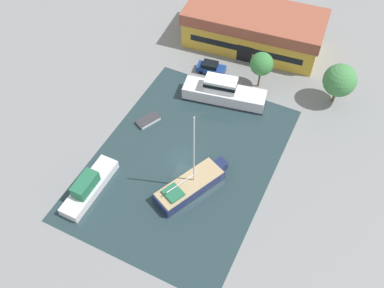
{
  "coord_description": "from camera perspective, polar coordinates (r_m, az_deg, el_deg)",
  "views": [
    {
      "loc": [
        15.24,
        -28.81,
        43.61
      ],
      "look_at": [
        0.0,
        2.23,
        1.0
      ],
      "focal_mm": 40.0,
      "sensor_mm": 36.0,
      "label": 1
    }
  ],
  "objects": [
    {
      "name": "quay_tree_by_water",
      "position": [
        62.02,
        19.1,
        8.03
      ],
      "size": [
        4.56,
        4.56,
        6.3
      ],
      "color": "brown",
      "rests_on": "ground"
    },
    {
      "name": "parked_car",
      "position": [
        65.47,
        2.53,
        10.13
      ],
      "size": [
        4.51,
        2.44,
        1.76
      ],
      "rotation": [
        0.0,
        0.0,
        4.86
      ],
      "color": "navy",
      "rests_on": "ground"
    },
    {
      "name": "quay_tree_near_building",
      "position": [
        61.68,
        9.27,
        10.49
      ],
      "size": [
        3.33,
        3.33,
        5.89
      ],
      "color": "brown",
      "rests_on": "ground"
    },
    {
      "name": "small_dinghy",
      "position": [
        58.79,
        -5.82,
        3.2
      ],
      "size": [
        2.76,
        3.52,
        0.64
      ],
      "rotation": [
        0.0,
        0.0,
        2.69
      ],
      "color": "silver",
      "rests_on": "water_canal"
    },
    {
      "name": "cabin_boat",
      "position": [
        52.54,
        -13.61,
        -5.54
      ],
      "size": [
        2.47,
        8.94,
        2.69
      ],
      "rotation": [
        0.0,
        0.0,
        -0.0
      ],
      "color": "silver",
      "rests_on": "water_canal"
    },
    {
      "name": "water_canal",
      "position": [
        54.44,
        -1.04,
        -2.3
      ],
      "size": [
        21.69,
        29.79,
        0.01
      ],
      "primitive_type": "cube",
      "color": "#23383D",
      "rests_on": "ground"
    },
    {
      "name": "sailboat_moored",
      "position": [
        51.38,
        -0.16,
        -5.49
      ],
      "size": [
        6.44,
        10.04,
        12.47
      ],
      "rotation": [
        0.0,
        0.0,
        -0.43
      ],
      "color": "#19234C",
      "rests_on": "water_canal"
    },
    {
      "name": "warehouse_building",
      "position": [
        70.2,
        8.22,
        15.05
      ],
      "size": [
        22.25,
        11.61,
        5.93
      ],
      "rotation": [
        0.0,
        0.0,
        0.1
      ],
      "color": "gold",
      "rests_on": "ground"
    },
    {
      "name": "motor_cruiser",
      "position": [
        60.88,
        4.2,
        6.86
      ],
      "size": [
        12.15,
        5.32,
        3.77
      ],
      "rotation": [
        0.0,
        0.0,
        1.75
      ],
      "color": "silver",
      "rests_on": "water_canal"
    },
    {
      "name": "ground_plane",
      "position": [
        54.44,
        -1.04,
        -2.3
      ],
      "size": [
        440.0,
        440.0,
        0.0
      ],
      "primitive_type": "plane",
      "color": "gray"
    }
  ]
}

